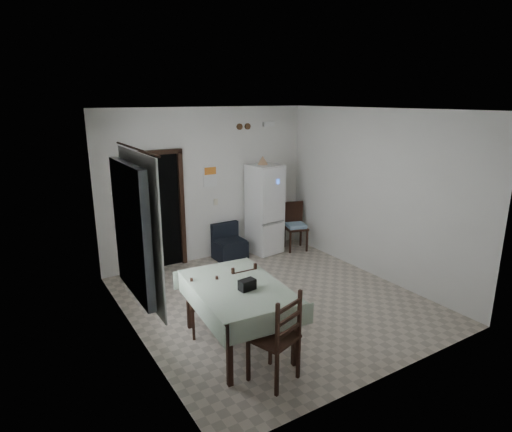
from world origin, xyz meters
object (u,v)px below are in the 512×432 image
object	(u,v)px
dining_chair_far_left	(204,303)
fridge	(265,209)
dining_chair_far_right	(239,292)
navy_seat	(230,242)
corner_chair	(296,227)
dining_table	(238,316)
dining_chair_near_head	(274,336)

from	to	relation	value
dining_chair_far_left	fridge	bearing A→B (deg)	-116.87
dining_chair_far_right	navy_seat	bearing A→B (deg)	-112.55
corner_chair	dining_chair_far_left	distance (m)	3.60
fridge	dining_table	bearing A→B (deg)	-135.33
dining_table	dining_chair_far_right	xyz separation A→B (m)	(0.30, 0.50, 0.04)
navy_seat	dining_chair_near_head	xyz separation A→B (m)	(-1.36, -3.55, 0.19)
dining_table	fridge	bearing A→B (deg)	56.38
corner_chair	dining_chair_near_head	bearing A→B (deg)	-113.42
corner_chair	dining_chair_near_head	xyz separation A→B (m)	(-2.78, -3.31, 0.05)
dining_table	dining_chair_far_left	xyz separation A→B (m)	(-0.23, 0.51, 0.02)
navy_seat	dining_table	bearing A→B (deg)	-117.20
corner_chair	navy_seat	bearing A→B (deg)	-172.84
navy_seat	dining_chair_near_head	world-z (taller)	dining_chair_near_head
fridge	navy_seat	distance (m)	0.98
dining_table	dining_chair_far_right	size ratio (longest dim) A/B	1.75
corner_chair	dining_table	distance (m)	3.74
navy_seat	dining_chair_far_left	xyz separation A→B (m)	(-1.58, -2.23, 0.09)
navy_seat	corner_chair	size ratio (longest dim) A/B	0.70
corner_chair	dining_chair_far_right	bearing A→B (deg)	-124.50
dining_table	dining_chair_near_head	bearing A→B (deg)	-85.62
dining_chair_near_head	fridge	bearing A→B (deg)	-139.84
fridge	dining_chair_far_right	size ratio (longest dim) A/B	1.98
dining_chair_far_left	dining_table	bearing A→B (deg)	134.33
dining_chair_far_left	dining_chair_near_head	world-z (taller)	dining_chair_near_head
corner_chair	dining_chair_far_right	size ratio (longest dim) A/B	1.08
fridge	dining_chair_near_head	xyz separation A→B (m)	(-2.17, -3.55, -0.36)
corner_chair	dining_chair_far_left	bearing A→B (deg)	-129.83
navy_seat	dining_table	xyz separation A→B (m)	(-1.35, -2.74, 0.07)
dining_chair_far_right	fridge	bearing A→B (deg)	-127.09
navy_seat	dining_chair_near_head	bearing A→B (deg)	-111.83
fridge	dining_chair_far_right	bearing A→B (deg)	-136.84
corner_chair	dining_chair_far_right	world-z (taller)	corner_chair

